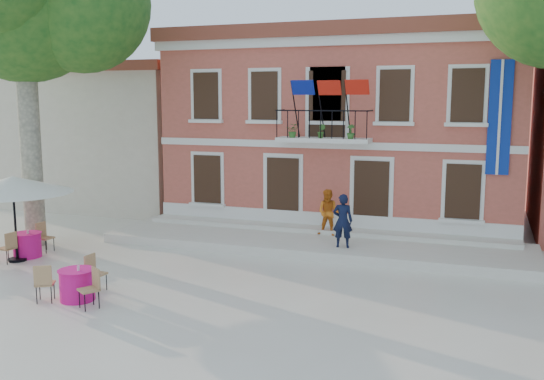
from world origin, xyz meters
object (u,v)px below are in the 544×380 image
(patio_umbrella, at_px, (13,185))
(pedestrian_orange, at_px, (329,213))
(cafe_table_3, at_px, (27,244))
(pedestrian_navy, at_px, (343,221))
(cafe_table_1, at_px, (77,283))

(patio_umbrella, xyz_separation_m, pedestrian_orange, (8.40, 5.28, -1.25))
(pedestrian_orange, height_order, cafe_table_3, pedestrian_orange)
(pedestrian_navy, xyz_separation_m, cafe_table_3, (-9.23, -3.36, -0.72))
(pedestrian_navy, distance_m, pedestrian_orange, 1.68)
(patio_umbrella, relative_size, cafe_table_1, 1.87)
(patio_umbrella, relative_size, pedestrian_orange, 2.22)
(cafe_table_1, bearing_deg, pedestrian_navy, 50.39)
(pedestrian_orange, bearing_deg, pedestrian_navy, -58.57)
(pedestrian_orange, distance_m, cafe_table_3, 9.72)
(patio_umbrella, bearing_deg, cafe_table_3, 91.68)
(pedestrian_navy, bearing_deg, cafe_table_3, 10.87)
(patio_umbrella, relative_size, pedestrian_navy, 2.07)
(patio_umbrella, distance_m, cafe_table_1, 5.09)
(pedestrian_orange, xyz_separation_m, cafe_table_3, (-8.41, -4.82, -0.67))
(pedestrian_navy, height_order, cafe_table_1, pedestrian_navy)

